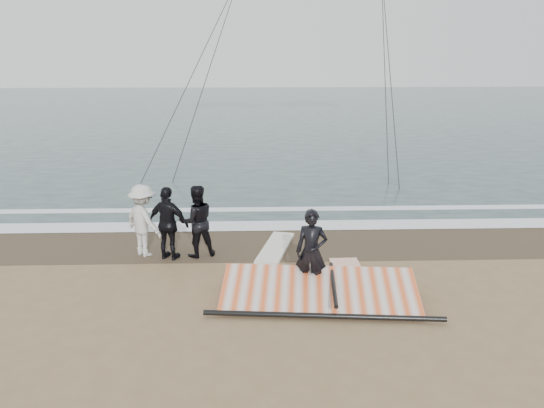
{
  "coord_description": "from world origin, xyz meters",
  "views": [
    {
      "loc": [
        -1.27,
        -9.48,
        5.38
      ],
      "look_at": [
        -0.88,
        3.0,
        1.6
      ],
      "focal_mm": 35.0,
      "sensor_mm": 36.0,
      "label": 1
    }
  ],
  "objects_px": {
    "board_white": "(353,281)",
    "board_cream": "(275,248)",
    "sail_rig": "(315,292)",
    "man_main": "(311,252)"
  },
  "relations": [
    {
      "from": "board_cream",
      "to": "sail_rig",
      "type": "height_order",
      "value": "sail_rig"
    },
    {
      "from": "board_white",
      "to": "sail_rig",
      "type": "relative_size",
      "value": 0.52
    },
    {
      "from": "board_cream",
      "to": "sail_rig",
      "type": "relative_size",
      "value": 0.47
    },
    {
      "from": "board_cream",
      "to": "man_main",
      "type": "bearing_deg",
      "value": -60.01
    },
    {
      "from": "board_white",
      "to": "board_cream",
      "type": "xyz_separation_m",
      "value": [
        -1.74,
        2.15,
        -0.0
      ]
    },
    {
      "from": "man_main",
      "to": "board_white",
      "type": "height_order",
      "value": "man_main"
    },
    {
      "from": "man_main",
      "to": "sail_rig",
      "type": "xyz_separation_m",
      "value": [
        0.06,
        -0.43,
        -0.77
      ]
    },
    {
      "from": "man_main",
      "to": "sail_rig",
      "type": "distance_m",
      "value": 0.88
    },
    {
      "from": "board_white",
      "to": "board_cream",
      "type": "relative_size",
      "value": 1.1
    },
    {
      "from": "man_main",
      "to": "sail_rig",
      "type": "height_order",
      "value": "man_main"
    }
  ]
}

